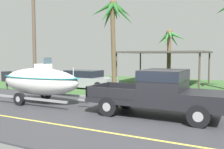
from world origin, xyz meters
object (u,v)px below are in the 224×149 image
at_px(palm_tree_near_right, 169,43).
at_px(parked_sedan_near, 86,80).
at_px(boat_on_trailer, 40,81).
at_px(palm_tree_mid, 113,20).
at_px(carport_awning, 165,53).
at_px(pickup_truck_towing, 163,91).
at_px(utility_pole, 34,26).

bearing_deg(palm_tree_near_right, parked_sedan_near, -120.60).
xyz_separation_m(parked_sedan_near, palm_tree_near_right, (4.36, 7.38, 2.92)).
bearing_deg(boat_on_trailer, palm_tree_mid, 77.08).
height_order(parked_sedan_near, palm_tree_near_right, palm_tree_near_right).
relative_size(carport_awning, palm_tree_mid, 1.09).
height_order(boat_on_trailer, carport_awning, carport_awning).
xyz_separation_m(boat_on_trailer, parked_sedan_near, (-1.09, 5.99, -0.48)).
height_order(parked_sedan_near, carport_awning, carport_awning).
distance_m(carport_awning, palm_tree_near_right, 2.50).
xyz_separation_m(palm_tree_near_right, palm_tree_mid, (-1.94, -7.54, 1.34)).
distance_m(pickup_truck_towing, carport_awning, 11.58).
distance_m(pickup_truck_towing, palm_tree_near_right, 14.01).
bearing_deg(palm_tree_mid, carport_awning, 67.20).
distance_m(palm_tree_near_right, palm_tree_mid, 7.90).
xyz_separation_m(pickup_truck_towing, parked_sedan_near, (-7.71, 5.99, -0.39)).
distance_m(palm_tree_mid, utility_pole, 5.54).
bearing_deg(palm_tree_mid, pickup_truck_towing, -47.78).
bearing_deg(utility_pole, pickup_truck_towing, -18.08).
xyz_separation_m(pickup_truck_towing, palm_tree_mid, (-5.29, 5.83, 3.86)).
distance_m(pickup_truck_towing, boat_on_trailer, 6.62).
distance_m(palm_tree_near_right, utility_pole, 12.20).
relative_size(boat_on_trailer, palm_tree_near_right, 1.23).
relative_size(pickup_truck_towing, palm_tree_near_right, 1.16).
bearing_deg(palm_tree_near_right, palm_tree_mid, -104.42).
relative_size(pickup_truck_towing, parked_sedan_near, 1.25).
height_order(boat_on_trailer, palm_tree_near_right, palm_tree_near_right).
relative_size(carport_awning, utility_pole, 0.79).
height_order(palm_tree_near_right, palm_tree_mid, palm_tree_mid).
height_order(pickup_truck_towing, boat_on_trailer, boat_on_trailer).
height_order(pickup_truck_towing, carport_awning, carport_awning).
relative_size(pickup_truck_towing, carport_awning, 0.82).
bearing_deg(utility_pole, palm_tree_near_right, 55.57).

